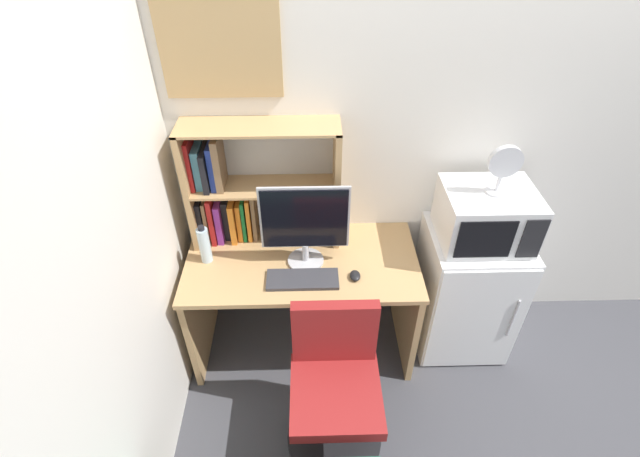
% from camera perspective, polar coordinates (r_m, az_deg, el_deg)
% --- Properties ---
extents(wall_back, '(6.40, 0.04, 2.60)m').
position_cam_1_polar(wall_back, '(2.84, 25.20, 10.02)').
color(wall_back, silver).
rests_on(wall_back, ground_plane).
extents(wall_left, '(0.04, 4.40, 2.60)m').
position_cam_1_polar(wall_left, '(1.55, -32.75, -20.78)').
color(wall_left, silver).
rests_on(wall_left, ground_plane).
extents(desk, '(1.30, 0.65, 0.75)m').
position_cam_1_polar(desk, '(2.74, -2.13, -7.36)').
color(desk, tan).
rests_on(desk, ground_plane).
extents(hutch_bookshelf, '(0.83, 0.23, 0.72)m').
position_cam_1_polar(hutch_bookshelf, '(2.58, -9.92, 4.86)').
color(hutch_bookshelf, tan).
rests_on(hutch_bookshelf, desk).
extents(monitor, '(0.47, 0.20, 0.49)m').
position_cam_1_polar(monitor, '(2.40, -1.90, 0.69)').
color(monitor, '#B7B7BC').
rests_on(monitor, desk).
extents(keyboard, '(0.38, 0.15, 0.02)m').
position_cam_1_polar(keyboard, '(2.46, -2.16, -6.30)').
color(keyboard, '#333338').
rests_on(keyboard, desk).
extents(computer_mouse, '(0.06, 0.08, 0.03)m').
position_cam_1_polar(computer_mouse, '(2.48, 4.36, -5.83)').
color(computer_mouse, black).
rests_on(computer_mouse, desk).
extents(water_bottle, '(0.06, 0.06, 0.24)m').
position_cam_1_polar(water_bottle, '(2.59, -14.08, -1.97)').
color(water_bottle, silver).
rests_on(water_bottle, desk).
extents(mini_fridge, '(0.54, 0.53, 0.84)m').
position_cam_1_polar(mini_fridge, '(3.00, 17.52, -7.30)').
color(mini_fridge, white).
rests_on(mini_fridge, ground_plane).
extents(microwave, '(0.48, 0.40, 0.30)m').
position_cam_1_polar(microwave, '(2.64, 19.84, 1.48)').
color(microwave, silver).
rests_on(microwave, mini_fridge).
extents(desk_fan, '(0.17, 0.11, 0.27)m').
position_cam_1_polar(desk_fan, '(2.48, 21.76, 7.12)').
color(desk_fan, silver).
rests_on(desk_fan, microwave).
extents(desk_chair, '(0.51, 0.51, 0.87)m').
position_cam_1_polar(desk_chair, '(2.49, 1.85, -19.52)').
color(desk_chair, black).
rests_on(desk_chair, ground_plane).
extents(wall_corkboard, '(0.57, 0.02, 0.54)m').
position_cam_1_polar(wall_corkboard, '(2.35, -12.35, 21.74)').
color(wall_corkboard, tan).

